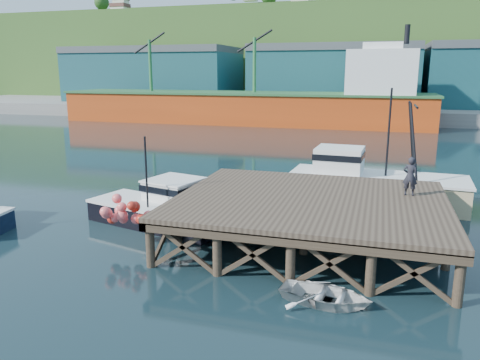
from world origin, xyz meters
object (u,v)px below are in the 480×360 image
at_px(boat_black, 162,207).
at_px(dockworker, 410,176).
at_px(trawler, 373,180).
at_px(dinghy, 326,295).

xyz_separation_m(boat_black, dockworker, (12.04, 1.13, 2.17)).
relative_size(trawler, dinghy, 3.32).
bearing_deg(dinghy, trawler, 2.94).
bearing_deg(trawler, dockworker, -70.63).
xyz_separation_m(trawler, dinghy, (-1.22, -13.34, -1.08)).
bearing_deg(trawler, dinghy, -91.67).
relative_size(dinghy, dockworker, 1.73).
xyz_separation_m(boat_black, dinghy, (9.16, -6.36, -0.53)).
xyz_separation_m(boat_black, trawler, (10.38, 6.98, 0.55)).
relative_size(boat_black, trawler, 0.77).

